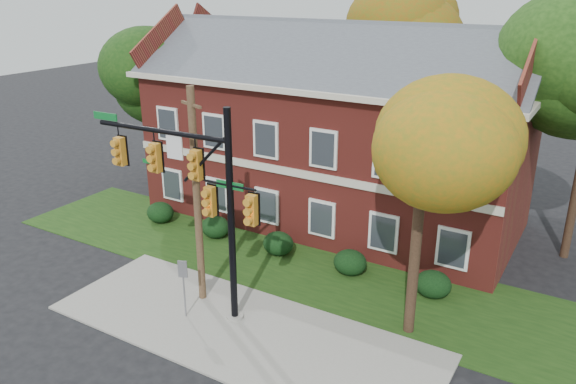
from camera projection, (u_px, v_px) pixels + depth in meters
The scene contains 15 objects.
ground at pixel (224, 346), 18.74m from camera, with size 120.00×120.00×0.00m, color black.
sidewalk at pixel (241, 330), 19.53m from camera, with size 14.00×5.00×0.08m, color gray.
grass_strip at pixel (310, 271), 23.55m from camera, with size 30.00×6.00×0.04m, color #193811.
apartment_building at pixel (334, 121), 27.56m from camera, with size 18.80×8.80×9.74m.
hedge_far_left at pixel (160, 212), 28.26m from camera, with size 1.40×1.26×1.05m, color black.
hedge_left at pixel (216, 227), 26.58m from camera, with size 1.40×1.26×1.05m, color black.
hedge_center at pixel (278, 243), 24.90m from camera, with size 1.40×1.26×1.05m, color black.
hedge_right at pixel (350, 262), 23.22m from camera, with size 1.40×1.26×1.05m, color black.
hedge_far_right at pixel (433, 284), 21.54m from camera, with size 1.40×1.26×1.05m, color black.
tree_near_right at pixel (430, 149), 17.00m from camera, with size 4.50×4.25×8.58m.
tree_left_rear at pixel (166, 74), 30.74m from camera, with size 5.40×5.10×8.88m.
tree_far_rear at pixel (419, 30), 31.87m from camera, with size 6.84×6.46×11.52m.
traffic_signal at pixel (196, 188), 19.16m from camera, with size 6.94×0.68×7.75m.
utility_pole at pixel (197, 198), 20.09m from camera, with size 1.22×0.55×8.17m.
sign_post at pixel (183, 280), 19.78m from camera, with size 0.32×0.17×2.30m.
Camera 1 is at (9.90, -12.42, 11.40)m, focal length 35.00 mm.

